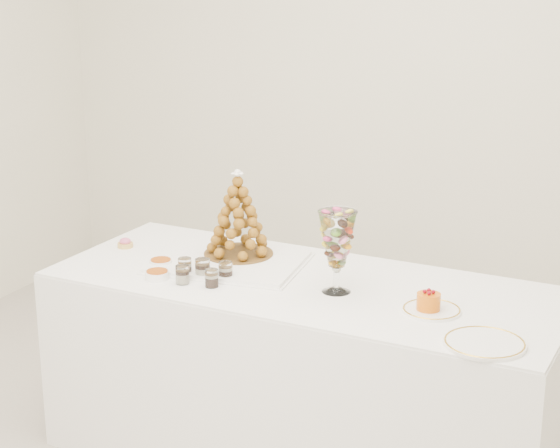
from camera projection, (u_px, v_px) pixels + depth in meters
The scene contains 16 objects.
room_walls at pixel (258, 10), 3.14m from camera, with size 4.54×4.04×2.82m.
buffet_table at pixel (304, 371), 3.69m from camera, with size 2.02×0.86×0.76m.
lace_tray at pixel (228, 262), 3.77m from camera, with size 0.58×0.43×0.02m, color white.
macaron_vase at pixel (337, 240), 3.42m from camera, with size 0.14×0.14×0.31m.
cake_plate at pixel (432, 310), 3.29m from camera, with size 0.21×0.21×0.01m, color white.
spare_plate at pixel (485, 343), 3.01m from camera, with size 0.27×0.27×0.01m, color white.
pink_tart at pixel (125, 243), 3.99m from camera, with size 0.07×0.07×0.04m.
verrine_a at pixel (185, 267), 3.64m from camera, with size 0.05×0.05×0.07m, color white.
verrine_b at pixel (203, 269), 3.61m from camera, with size 0.06×0.06×0.08m, color white.
verrine_c at pixel (226, 271), 3.59m from camera, with size 0.05×0.05×0.07m, color white.
verrine_d at pixel (182, 275), 3.55m from camera, with size 0.05×0.05×0.07m, color white.
verrine_e at pixel (212, 278), 3.52m from camera, with size 0.05×0.05×0.07m, color white.
ramekin_back at pixel (161, 263), 3.74m from camera, with size 0.09×0.09×0.03m, color white.
ramekin_front at pixel (157, 275), 3.61m from camera, with size 0.09×0.09×0.03m, color white.
croquembouche at pixel (238, 214), 3.79m from camera, with size 0.29×0.29×0.36m.
mousse_cake at pixel (429, 301), 3.27m from camera, with size 0.08×0.08×0.07m.
Camera 1 is at (1.43, -2.88, 1.99)m, focal length 60.00 mm.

